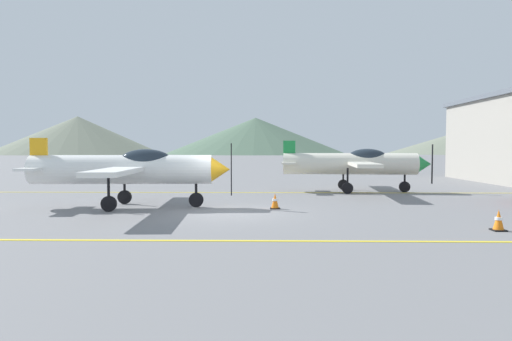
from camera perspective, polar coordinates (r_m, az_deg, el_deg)
The scene contains 10 objects.
ground_plane at distance 16.17m, azimuth -3.50°, elevation -5.32°, with size 400.00×400.00×0.00m, color slate.
apron_line_near at distance 11.37m, azimuth -5.51°, elevation -8.81°, with size 80.00×0.16×0.01m, color yellow.
apron_line_far at distance 23.26m, azimuth -2.07°, elevation -2.80°, with size 80.00×0.16×0.01m, color yellow.
airplane_near at distance 18.05m, azimuth -15.62°, elevation 0.25°, with size 7.78×8.96×2.68m.
airplane_mid at distance 24.17m, azimuth 12.40°, elevation 0.93°, with size 7.80×8.97×2.68m.
traffic_cone_front at distance 17.10m, azimuth 2.41°, elevation -3.89°, with size 0.36×0.36×0.59m.
traffic_cone_side at distance 14.30m, azimuth 28.27°, elevation -5.57°, with size 0.36×0.36×0.59m.
hill_left at distance 178.46m, azimuth -21.54°, elevation 4.16°, with size 60.87×60.87×13.82m, color slate.
hill_centerleft at distance 170.53m, azimuth -0.05°, elevation 4.39°, with size 67.74×67.74×13.60m, color #4C6651.
hill_centerright at distance 184.18m, azimuth 24.43°, elevation 3.23°, with size 54.69×54.69×8.50m, color slate.
Camera 1 is at (1.30, -15.96, 2.31)m, focal length 31.72 mm.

